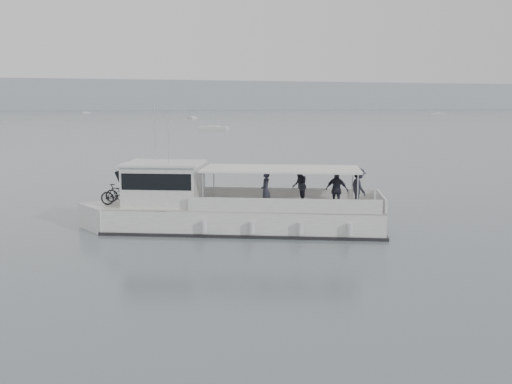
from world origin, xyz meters
name	(u,v)px	position (x,y,z in m)	size (l,w,h in m)	color
ground	(341,214)	(0.00, 0.00, 0.00)	(1400.00, 1400.00, 0.00)	slate
headland	(88,95)	(0.00, 560.00, 14.00)	(1400.00, 90.00, 28.00)	#939EA8
tour_boat	(218,209)	(-6.46, -1.47, 0.89)	(12.61, 7.35, 5.45)	white
moored_fleet	(14,119)	(-32.21, 186.46, 0.36)	(410.05, 317.38, 10.42)	white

